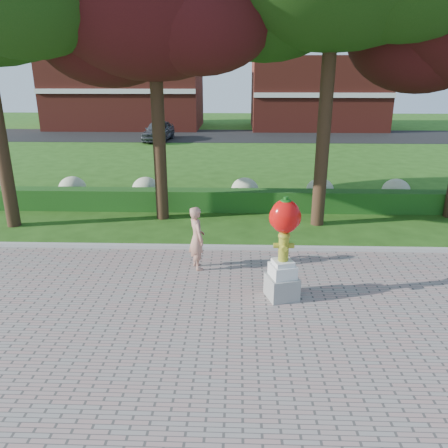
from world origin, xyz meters
The scene contains 11 objects.
ground centered at (0.00, 0.00, 0.00)m, with size 100.00×100.00×0.00m, color #224A12.
walkway centered at (0.00, -4.00, 0.02)m, with size 40.00×14.00×0.04m, color gray.
curb centered at (0.00, 3.00, 0.07)m, with size 40.00×0.18×0.15m, color #ADADA5.
lawn_hedge centered at (0.00, 7.00, 0.40)m, with size 24.00×0.70×0.80m, color #1C4513.
hydrangea_row centered at (0.57, 8.00, 0.55)m, with size 20.10×1.10×0.99m.
street centered at (0.00, 28.00, 0.01)m, with size 50.00×8.00×0.02m, color black.
building_left centered at (-10.00, 34.00, 3.50)m, with size 14.00×8.00×7.00m, color maroon.
building_right centered at (8.00, 34.00, 3.20)m, with size 12.00×8.00×6.40m, color maroon.
hydrant_sculpture centered at (1.77, 0.11, 1.33)m, with size 0.82×0.82×2.43m.
woman centered at (-0.34, 1.66, 0.90)m, with size 0.62×0.41×1.71m, color tan.
parked_car centered at (-5.47, 25.00, 0.77)m, with size 1.78×4.42×1.51m, color #42444A.
Camera 1 is at (0.72, -9.00, 5.00)m, focal length 35.00 mm.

